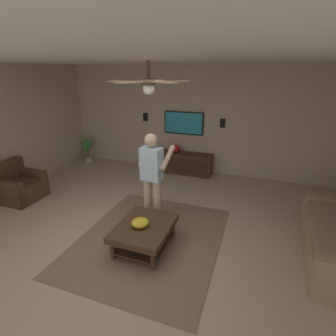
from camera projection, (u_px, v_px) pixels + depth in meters
The scene contains 16 objects.
ground_plane at pixel (136, 240), 4.26m from camera, with size 8.45×8.45×0.00m, color tan.
wall_back_tv at pixel (193, 120), 6.82m from camera, with size 0.10×7.24×2.76m, color #BCA893.
ceiling_slab at pixel (126, 53), 3.26m from camera, with size 7.05×7.24×0.10m, color white.
area_rug at pixel (150, 239), 4.26m from camera, with size 2.69×2.23×0.01m, color #7A604C.
armchair at pixel (19, 187), 5.54m from camera, with size 0.81×0.82×0.82m.
coffee_table at pixel (144, 231), 3.99m from camera, with size 1.00×0.80×0.40m.
media_console at pixel (180, 163), 6.99m from camera, with size 0.45×1.70×0.55m.
tv at pixel (184, 123), 6.84m from camera, with size 0.05×1.06×0.60m.
person_standing at pixel (152, 173), 4.50m from camera, with size 0.58×0.58×1.64m.
potted_plant_short at pixel (87, 147), 7.70m from camera, with size 0.30×0.28×0.73m.
bowl at pixel (140, 223), 3.90m from camera, with size 0.27×0.27×0.12m, color gold.
remote_white at pixel (140, 221), 4.02m from camera, with size 0.15×0.04×0.02m, color white.
vase_round at pixel (176, 149), 6.89m from camera, with size 0.22×0.22×0.22m, color red.
wall_speaker_left at pixel (223, 123), 6.50m from camera, with size 0.06×0.12×0.22m, color black.
wall_speaker_right at pixel (145, 117), 7.17m from camera, with size 0.06×0.12×0.22m, color black.
ceiling_fan at pixel (149, 84), 3.62m from camera, with size 1.20×1.13×0.46m.
Camera 1 is at (-3.16, -1.72, 2.61)m, focal length 27.65 mm.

